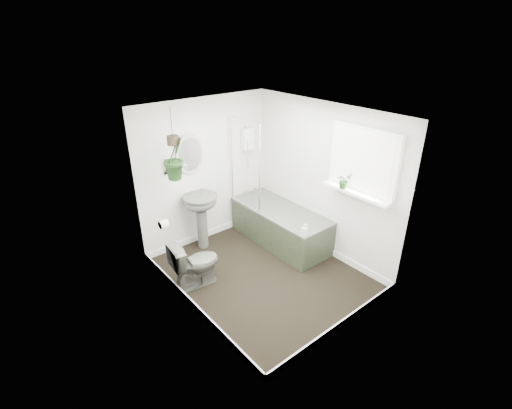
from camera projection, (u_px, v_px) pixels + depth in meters
floor at (263, 274)px, 5.34m from camera, size 2.30×2.80×0.02m
ceiling at (264, 112)px, 4.33m from camera, size 2.30×2.80×0.02m
wall_back at (205, 172)px, 5.81m from camera, size 2.30×0.02×2.30m
wall_front at (351, 247)px, 3.85m from camera, size 2.30×0.02×2.30m
wall_left at (185, 230)px, 4.17m from camera, size 0.02×2.80×2.30m
wall_right at (323, 180)px, 5.50m from camera, size 0.02×2.80×2.30m
skirting at (263, 271)px, 5.32m from camera, size 2.30×2.80×0.10m
bathtub at (280, 226)px, 6.01m from camera, size 0.72×1.72×0.58m
bath_screen at (245, 164)px, 5.73m from camera, size 0.04×0.72×1.40m
shower_box at (248, 139)px, 6.05m from camera, size 0.20×0.10×0.35m
oval_mirror at (190, 154)px, 5.48m from camera, size 0.46×0.03×0.62m
wall_sconce at (167, 167)px, 5.29m from camera, size 0.04×0.04×0.22m
toilet_roll_holder at (164, 224)px, 4.80m from camera, size 0.11×0.11×0.11m
window_recess at (364, 161)px, 4.75m from camera, size 0.08×1.00×0.90m
window_sill at (356, 193)px, 4.89m from camera, size 0.18×1.00×0.04m
window_blinds at (361, 162)px, 4.72m from camera, size 0.01×0.86×0.76m
toilet at (195, 263)px, 4.99m from camera, size 0.69×0.44×0.67m
pedestal_sink at (202, 222)px, 5.80m from camera, size 0.55×0.48×0.90m
sill_plant at (344, 181)px, 4.94m from camera, size 0.20×0.18×0.21m
hanging_plant at (175, 158)px, 4.92m from camera, size 0.40×0.37×0.59m
soap_bottle at (305, 230)px, 5.13m from camera, size 0.09×0.10×0.18m
hanging_pot at (173, 140)px, 4.81m from camera, size 0.16×0.16×0.12m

